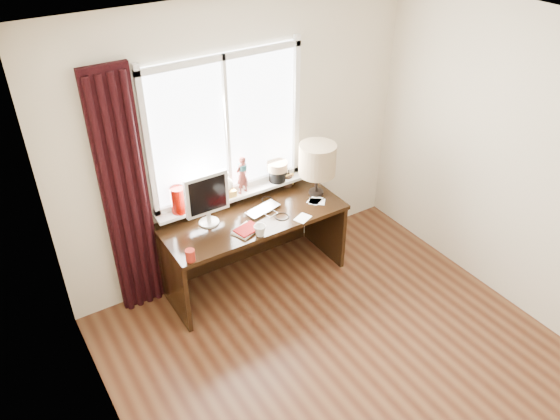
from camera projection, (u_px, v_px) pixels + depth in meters
floor at (371, 389)px, 4.26m from camera, size 3.50×4.00×0.00m
ceiling at (417, 62)px, 2.83m from camera, size 3.50×4.00×0.00m
wall_back at (241, 143)px, 4.96m from camera, size 3.50×0.00×2.60m
wall_left at (129, 374)px, 2.77m from camera, size 0.00×4.00×2.60m
wall_right at (555, 185)px, 4.33m from camera, size 0.00×4.00×2.60m
laptop at (263, 209)px, 5.01m from camera, size 0.38×0.29×0.03m
mug at (260, 230)px, 4.67m from camera, size 0.14×0.14×0.11m
red_cup at (190, 255)px, 4.38m from camera, size 0.08×0.08×0.10m
window at (229, 148)px, 4.86m from camera, size 1.52×0.20×1.40m
curtain at (127, 200)px, 4.49m from camera, size 0.38×0.09×2.25m
desk at (249, 232)px, 5.16m from camera, size 1.70×0.70×0.75m
monitor at (207, 196)px, 4.70m from camera, size 0.40×0.18×0.49m
notebook_stack at (246, 230)px, 4.73m from camera, size 0.27×0.23×0.03m
brush_holder at (288, 180)px, 5.36m from camera, size 0.09×0.09×0.25m
icon_frame at (290, 180)px, 5.35m from camera, size 0.10×0.03×0.13m
table_lamp at (317, 160)px, 5.07m from camera, size 0.35×0.35×0.52m
loose_papers at (312, 206)px, 5.07m from camera, size 0.45×0.35×0.00m
desk_cables at (275, 208)px, 5.05m from camera, size 0.20×0.48×0.01m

